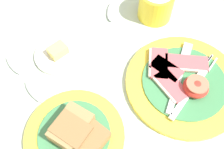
% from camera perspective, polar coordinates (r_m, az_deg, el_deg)
% --- Properties ---
extents(ground_plane, '(3.00, 3.00, 0.00)m').
position_cam_1_polar(ground_plane, '(0.55, 7.36, -5.19)').
color(ground_plane, '#B7CCB7').
extents(breakfast_plate, '(0.25, 0.25, 0.04)m').
position_cam_1_polar(breakfast_plate, '(0.58, 15.26, -1.63)').
color(breakfast_plate, yellow).
rests_on(breakfast_plate, ground_plane).
extents(bread_plate, '(0.19, 0.19, 0.05)m').
position_cam_1_polar(bread_plate, '(0.51, -8.05, -12.60)').
color(bread_plate, yellow).
rests_on(bread_plate, ground_plane).
extents(sugar_cup, '(0.08, 0.08, 0.07)m').
position_cam_1_polar(sugar_cup, '(0.67, 9.57, 14.90)').
color(sugar_cup, yellow).
rests_on(sugar_cup, ground_plane).
extents(butter_dish, '(0.11, 0.11, 0.03)m').
position_cam_1_polar(butter_dish, '(0.61, -11.49, 4.41)').
color(butter_dish, silver).
rests_on(butter_dish, ground_plane).
extents(teaspoon_by_saucer, '(0.13, 0.17, 0.01)m').
position_cam_1_polar(teaspoon_by_saucer, '(0.67, -0.19, 12.01)').
color(teaspoon_by_saucer, silver).
rests_on(teaspoon_by_saucer, ground_plane).
extents(teaspoon_near_cup, '(0.06, 0.19, 0.01)m').
position_cam_1_polar(teaspoon_near_cup, '(0.59, -17.66, -1.69)').
color(teaspoon_near_cup, silver).
rests_on(teaspoon_near_cup, ground_plane).
extents(teaspoon_stray, '(0.04, 0.19, 0.01)m').
position_cam_1_polar(teaspoon_stray, '(0.61, -19.30, 0.63)').
color(teaspoon_stray, silver).
rests_on(teaspoon_stray, ground_plane).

